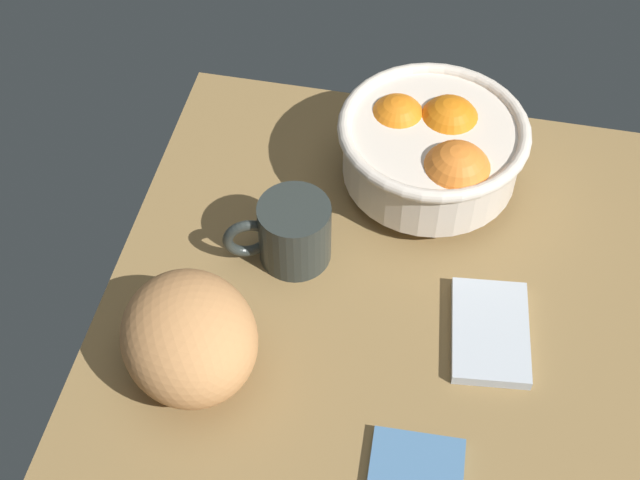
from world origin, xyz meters
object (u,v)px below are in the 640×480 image
Objects in this scene: mug at (292,232)px; napkin_spare at (490,332)px; bread_loaf at (189,337)px; fruit_bowl at (433,147)px.

napkin_spare is at bearing -105.68° from mug.
bread_loaf is 18.13cm from mug.
mug is (16.69, -6.93, -1.48)cm from bread_loaf.
bread_loaf is (-30.85, 21.08, -1.03)cm from fruit_bowl.
fruit_bowl is at bearing 24.32° from napkin_spare.
mug reaches higher than napkin_spare.
mug is at bearing -22.54° from bread_loaf.
fruit_bowl is at bearing -34.34° from bread_loaf.
fruit_bowl is 20.18cm from mug.
napkin_spare is at bearing -71.69° from bread_loaf.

